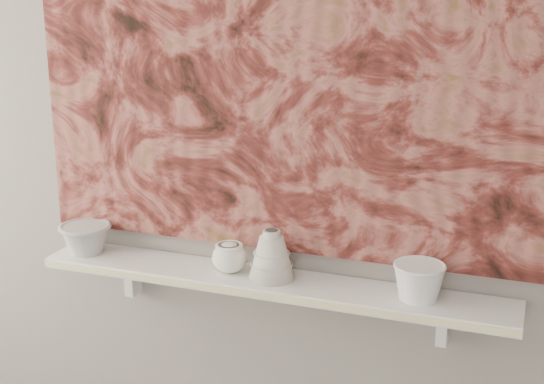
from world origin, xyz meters
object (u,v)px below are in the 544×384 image
at_px(cup_cream, 229,258).
at_px(bell_vessel, 272,254).
at_px(bowl_grey, 86,238).
at_px(bowl_white, 419,281).
at_px(painting, 279,61).
at_px(shelf, 269,283).

relative_size(cup_cream, bell_vessel, 0.69).
bearing_deg(cup_cream, bowl_grey, 180.00).
distance_m(bowl_grey, bowl_white, 1.04).
bearing_deg(cup_cream, bowl_white, 0.00).
relative_size(painting, cup_cream, 14.99).
height_order(shelf, bowl_white, bowl_white).
relative_size(bowl_grey, bowl_white, 1.15).
bearing_deg(bowl_white, bowl_grey, 180.00).
relative_size(shelf, cup_cream, 13.99).
distance_m(shelf, bowl_white, 0.43).
bearing_deg(bowl_grey, shelf, 0.00).
bearing_deg(shelf, bowl_white, 0.00).
distance_m(cup_cream, bowl_white, 0.55).
bearing_deg(bowl_grey, bell_vessel, 0.00).
bearing_deg(bell_vessel, bowl_white, 0.00).
bearing_deg(shelf, painting, 90.00).
xyz_separation_m(bowl_grey, bell_vessel, (0.62, 0.00, 0.03)).
bearing_deg(painting, shelf, -90.00).
height_order(shelf, bell_vessel, bell_vessel).
bearing_deg(bowl_white, shelf, 180.00).
relative_size(painting, bowl_grey, 9.25).
relative_size(bowl_grey, cup_cream, 1.62).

